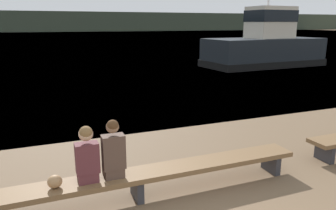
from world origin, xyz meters
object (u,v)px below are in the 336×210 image
object	(u,v)px
person_left	(87,156)
shopping_bag	(55,182)
person_right	(113,152)
tugboat_red	(265,47)
bench_main	(137,178)

from	to	relation	value
person_left	shopping_bag	size ratio (longest dim) A/B	4.23
person_right	tugboat_red	size ratio (longest dim) A/B	0.11
person_left	person_right	xyz separation A→B (m)	(0.43, 0.00, 0.01)
bench_main	shopping_bag	bearing A→B (deg)	-178.73
person_right	tugboat_red	bearing A→B (deg)	45.28
shopping_bag	person_right	bearing A→B (deg)	1.62
person_right	shopping_bag	xyz separation A→B (m)	(-0.95, -0.03, -0.35)
bench_main	person_left	distance (m)	0.98
person_right	bench_main	bearing A→B (deg)	0.41
bench_main	shopping_bag	xyz separation A→B (m)	(-1.34, -0.03, 0.19)
bench_main	person_left	size ratio (longest dim) A/B	6.65
person_right	shopping_bag	size ratio (longest dim) A/B	4.47
shopping_bag	tugboat_red	distance (m)	20.99
bench_main	tugboat_red	size ratio (longest dim) A/B	0.72
tugboat_red	person_right	bearing A→B (deg)	132.08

